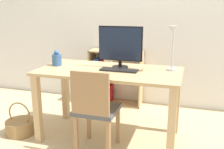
# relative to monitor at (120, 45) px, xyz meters

# --- Properties ---
(ground_plane) EXTENTS (10.00, 10.00, 0.00)m
(ground_plane) POSITION_rel_monitor_xyz_m (-0.08, -0.13, -1.00)
(ground_plane) COLOR #CCB284
(wall_back) EXTENTS (8.00, 0.05, 2.60)m
(wall_back) POSITION_rel_monitor_xyz_m (-0.08, 1.05, 0.30)
(wall_back) COLOR silver
(wall_back) RESTS_ON ground_plane
(desk) EXTENTS (1.47, 0.74, 0.76)m
(desk) POSITION_rel_monitor_xyz_m (-0.08, -0.13, -0.37)
(desk) COLOR tan
(desk) RESTS_ON ground_plane
(monitor) EXTENTS (0.47, 0.17, 0.44)m
(monitor) POSITION_rel_monitor_xyz_m (0.00, 0.00, 0.00)
(monitor) COLOR black
(monitor) RESTS_ON desk
(keyboard) EXTENTS (0.38, 0.13, 0.02)m
(keyboard) POSITION_rel_monitor_xyz_m (0.03, -0.14, -0.23)
(keyboard) COLOR black
(keyboard) RESTS_ON desk
(vase) EXTENTS (0.11, 0.11, 0.17)m
(vase) POSITION_rel_monitor_xyz_m (-0.69, -0.11, -0.17)
(vase) COLOR #33598C
(vase) RESTS_ON desk
(desk_lamp) EXTENTS (0.10, 0.19, 0.46)m
(desk_lamp) POSITION_rel_monitor_xyz_m (0.54, -0.01, 0.04)
(desk_lamp) COLOR #B7B7BC
(desk_lamp) RESTS_ON desk
(chair) EXTENTS (0.40, 0.40, 0.84)m
(chair) POSITION_rel_monitor_xyz_m (-0.12, -0.46, -0.54)
(chair) COLOR #4C4C51
(chair) RESTS_ON ground_plane
(bookshelf) EXTENTS (0.76, 0.28, 0.79)m
(bookshelf) POSITION_rel_monitor_xyz_m (-0.42, 0.87, -0.62)
(bookshelf) COLOR tan
(bookshelf) RESTS_ON ground_plane
(basket) EXTENTS (0.32, 0.32, 0.37)m
(basket) POSITION_rel_monitor_xyz_m (-1.06, -0.36, -0.91)
(basket) COLOR #997547
(basket) RESTS_ON ground_plane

